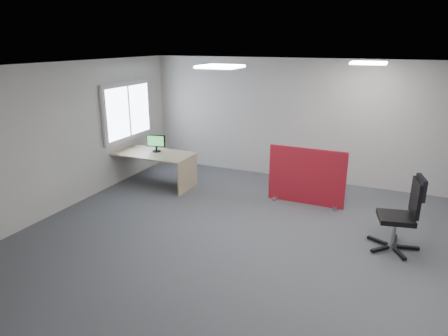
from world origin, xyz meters
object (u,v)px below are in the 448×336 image
(monitor_second, at_px, (156,142))
(office_chair, at_px, (405,210))
(second_desk, at_px, (154,160))
(red_divider, at_px, (306,177))

(monitor_second, height_order, office_chair, office_chair)
(second_desk, bearing_deg, monitor_second, 77.25)
(red_divider, height_order, office_chair, office_chair)
(office_chair, bearing_deg, red_divider, 133.57)
(second_desk, distance_m, office_chair, 5.14)
(red_divider, distance_m, second_desk, 3.31)
(red_divider, relative_size, second_desk, 0.85)
(red_divider, xyz_separation_m, monitor_second, (-3.28, -0.17, 0.39))
(second_desk, relative_size, monitor_second, 4.33)
(second_desk, relative_size, office_chair, 1.51)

